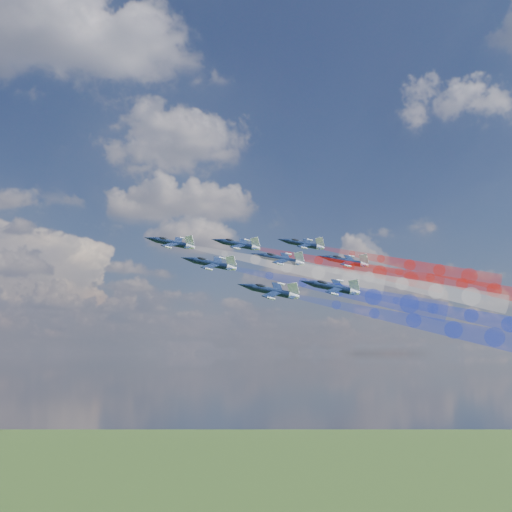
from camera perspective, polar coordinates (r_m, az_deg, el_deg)
name	(u,v)px	position (r m, az deg, el deg)	size (l,w,h in m)	color
jet_lead	(172,243)	(145.36, -7.70, 1.19)	(10.13, 12.66, 3.38)	black
trail_lead	(287,266)	(139.07, 2.80, -0.92)	(4.22, 43.36, 4.22)	white
jet_inner_left	(211,264)	(132.98, -4.12, -0.70)	(10.13, 12.66, 3.38)	black
trail_inner_left	(338,290)	(128.77, 7.46, -3.06)	(4.22, 43.36, 4.22)	#182FD3
jet_inner_right	(238,244)	(152.03, -1.67, 1.07)	(10.13, 12.66, 3.38)	black
trail_inner_right	(349,266)	(148.45, 8.46, -0.94)	(4.22, 43.36, 4.22)	red
jet_outer_left	(271,291)	(120.87, 1.36, -3.21)	(10.13, 12.66, 3.38)	black
trail_outer_left	(414,321)	(119.74, 14.15, -5.77)	(4.22, 43.36, 4.22)	#182FD3
jet_center_third	(280,259)	(140.16, 2.18, -0.29)	(10.13, 12.66, 3.38)	black
trail_center_third	(402,284)	(138.70, 13.18, -2.47)	(4.22, 43.36, 4.22)	white
jet_outer_right	(303,244)	(161.27, 4.29, 1.10)	(10.13, 12.66, 3.38)	black
trail_outer_right	(410,265)	(160.33, 13.83, -0.78)	(4.22, 43.36, 4.22)	red
jet_rear_left	(332,287)	(127.15, 6.94, -2.86)	(10.13, 12.66, 3.38)	black
trail_rear_left	(471,316)	(128.42, 18.99, -5.18)	(4.22, 43.36, 4.22)	#182FD3
jet_rear_right	(345,261)	(151.16, 8.13, -0.47)	(10.13, 12.66, 3.38)	black
trail_rear_right	(462,284)	(152.30, 18.24, -2.44)	(4.22, 43.36, 4.22)	red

